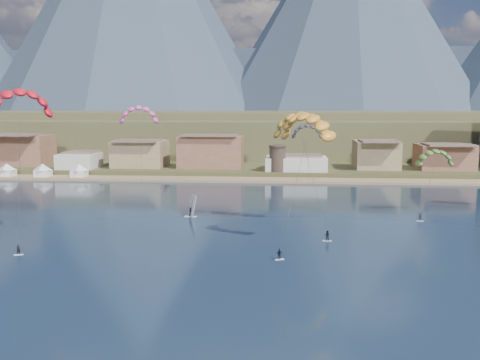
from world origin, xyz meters
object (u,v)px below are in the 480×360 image
Objects in this scene: watchtower at (277,158)px; windsurfer at (191,210)px; kitesurfer_green at (435,156)px; kitesurfer_yellow at (302,121)px; kitesurfer_orange at (307,123)px; kitesurfer_red at (19,98)px.

windsurfer is (-16.61, -65.94, -4.92)m from watchtower.
watchtower is 68.18m from windsurfer.
watchtower is 0.54× the size of kitesurfer_green.
kitesurfer_green is (28.71, 14.35, -7.63)m from kitesurfer_yellow.
kitesurfer_green is (28.28, 29.79, -7.81)m from kitesurfer_orange.
kitesurfer_yellow is at bearing -14.20° from windsurfer.
watchtower is 67.24m from kitesurfer_green.
kitesurfer_green is 53.15m from windsurfer.
kitesurfer_orange reaches higher than windsurfer.
kitesurfer_yellow is 5.37× the size of windsurfer.
watchtower is at bearing 121.17° from kitesurfer_green.
kitesurfer_yellow is 32.99m from kitesurfer_green.
kitesurfer_orange is (6.38, -87.09, 13.90)m from watchtower.
watchtower is 1.88× the size of windsurfer.
windsurfer is at bearing 43.32° from kitesurfer_red.
kitesurfer_yellow is at bearing 91.59° from kitesurfer_orange.
watchtower is 99.79m from kitesurfer_red.
kitesurfer_orange is at bearing -133.51° from kitesurfer_green.
kitesurfer_yellow reaches higher than kitesurfer_green.
kitesurfer_red is at bearing -157.24° from kitesurfer_green.
watchtower reaches higher than windsurfer.
kitesurfer_yellow is at bearing -85.25° from watchtower.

